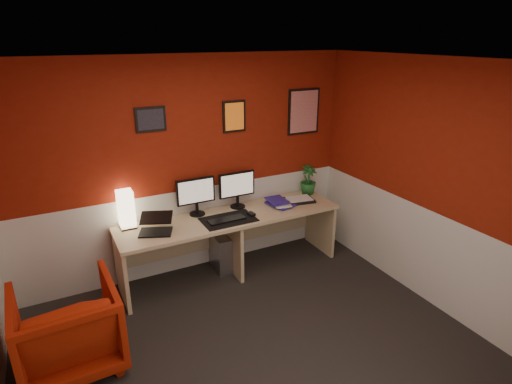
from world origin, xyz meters
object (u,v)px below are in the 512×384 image
(monitor_left, at_px, (196,191))
(laptop, at_px, (155,224))
(shoji_lamp, at_px, (126,210))
(potted_plant, at_px, (308,180))
(armchair, at_px, (68,328))
(monitor_right, at_px, (237,184))
(desk, at_px, (232,244))
(zen_tray, at_px, (299,200))
(pc_tower, at_px, (221,251))

(monitor_left, bearing_deg, laptop, -154.85)
(shoji_lamp, relative_size, potted_plant, 1.07)
(laptop, xyz_separation_m, armchair, (-0.96, -0.71, -0.46))
(monitor_left, bearing_deg, potted_plant, -0.62)
(monitor_right, bearing_deg, shoji_lamp, 178.91)
(desk, height_order, monitor_left, monitor_left)
(monitor_left, bearing_deg, armchair, -147.35)
(zen_tray, bearing_deg, potted_plant, 35.89)
(monitor_right, height_order, armchair, monitor_right)
(shoji_lamp, height_order, pc_tower, shoji_lamp)
(laptop, distance_m, armchair, 1.28)
(armchair, bearing_deg, shoji_lamp, -128.82)
(laptop, xyz_separation_m, pc_tower, (0.81, 0.19, -0.61))
(potted_plant, height_order, armchair, potted_plant)
(desk, bearing_deg, shoji_lamp, 168.51)
(laptop, xyz_separation_m, monitor_right, (1.06, 0.25, 0.18))
(monitor_right, bearing_deg, zen_tray, -13.64)
(laptop, distance_m, monitor_left, 0.64)
(shoji_lamp, distance_m, zen_tray, 2.07)
(monitor_left, distance_m, potted_plant, 1.52)
(laptop, relative_size, monitor_right, 0.57)
(zen_tray, xyz_separation_m, pc_tower, (-1.02, 0.13, -0.52))
(zen_tray, distance_m, pc_tower, 1.15)
(zen_tray, relative_size, armchair, 0.42)
(shoji_lamp, xyz_separation_m, potted_plant, (2.30, -0.03, -0.01))
(shoji_lamp, height_order, zen_tray, shoji_lamp)
(armchair, bearing_deg, monitor_right, -156.80)
(laptop, height_order, monitor_right, monitor_right)
(monitor_right, distance_m, armchair, 2.33)
(pc_tower, xyz_separation_m, armchair, (-1.77, -0.90, 0.15))
(monitor_left, relative_size, potted_plant, 1.55)
(shoji_lamp, relative_size, monitor_left, 0.69)
(shoji_lamp, height_order, potted_plant, shoji_lamp)
(zen_tray, bearing_deg, monitor_left, 171.28)
(potted_plant, xyz_separation_m, pc_tower, (-1.26, -0.05, -0.69))
(armchair, bearing_deg, monitor_left, -149.52)
(monitor_left, relative_size, monitor_right, 1.00)
(desk, xyz_separation_m, monitor_right, (0.18, 0.20, 0.66))
(desk, bearing_deg, monitor_right, 48.27)
(desk, distance_m, shoji_lamp, 1.27)
(potted_plant, bearing_deg, monitor_left, 179.38)
(shoji_lamp, relative_size, armchair, 0.48)
(potted_plant, bearing_deg, laptop, -173.29)
(shoji_lamp, bearing_deg, pc_tower, -4.44)
(desk, relative_size, zen_tray, 7.43)
(laptop, bearing_deg, shoji_lamp, 152.44)
(monitor_left, distance_m, monitor_right, 0.51)
(laptop, relative_size, monitor_left, 0.57)
(shoji_lamp, height_order, armchair, shoji_lamp)
(zen_tray, height_order, armchair, zen_tray)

